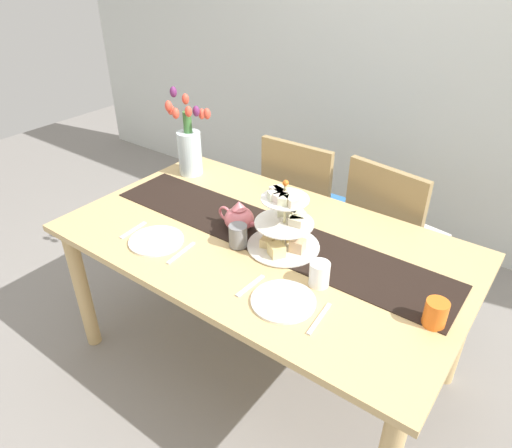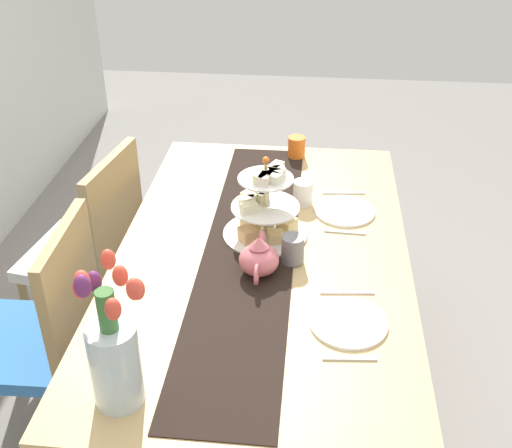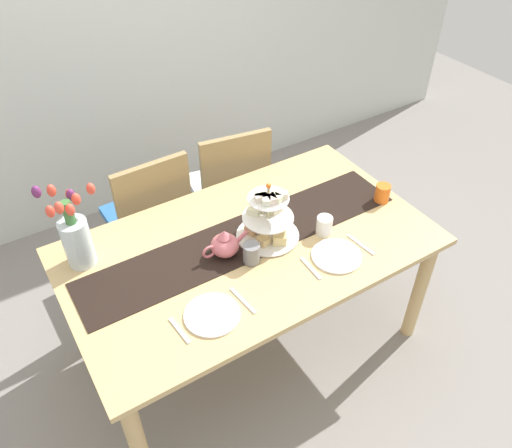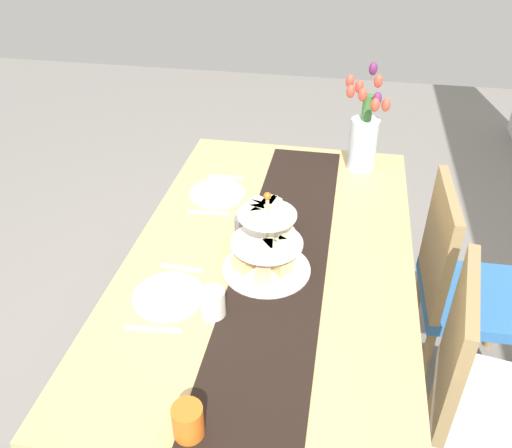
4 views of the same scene
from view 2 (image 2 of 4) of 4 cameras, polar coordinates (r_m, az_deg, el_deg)
name	(u,v)px [view 2 (image 2 of 4)]	position (r m, az deg, el deg)	size (l,w,h in m)	color
ground_plane	(261,401)	(2.64, 0.50, -15.67)	(8.00, 8.00, 0.00)	gray
dining_table	(262,273)	(2.21, 0.58, -4.46)	(1.71, 0.99, 0.73)	tan
chair_left	(45,331)	(2.30, -18.53, -9.16)	(0.43, 0.43, 0.91)	#9C8254
chair_right	(94,245)	(2.68, -14.42, -1.86)	(0.48, 0.48, 0.91)	#9C8254
table_runner	(249,250)	(2.16, -0.60, -2.38)	(1.61, 0.31, 0.00)	black
tiered_cake_stand	(265,210)	(2.19, 0.81, 1.29)	(0.30, 0.30, 0.30)	beige
teapot	(259,259)	(2.02, 0.26, -3.14)	(0.24, 0.13, 0.14)	#D66B75
tulip_vase	(114,352)	(1.58, -12.74, -11.19)	(0.24, 0.19, 0.45)	silver
dinner_plate_left	(348,323)	(1.88, 8.35, -8.82)	(0.23, 0.23, 0.01)	white
fork_left	(350,358)	(1.77, 8.45, -11.91)	(0.02, 0.15, 0.01)	silver
knife_left	(347,293)	(1.99, 8.25, -6.15)	(0.01, 0.17, 0.01)	silver
dinner_plate_right	(344,211)	(2.40, 8.00, 1.17)	(0.23, 0.23, 0.01)	white
fork_right	(345,232)	(2.28, 8.06, -0.72)	(0.02, 0.15, 0.01)	silver
knife_right	(344,193)	(2.53, 7.94, 2.80)	(0.01, 0.17, 0.01)	silver
mug_grey	(293,249)	(2.08, 3.33, -2.26)	(0.08, 0.08, 0.10)	slate
mug_white_text	(303,193)	(2.42, 4.27, 2.84)	(0.08, 0.08, 0.10)	white
mug_orange	(297,147)	(2.79, 3.69, 6.94)	(0.08, 0.08, 0.10)	orange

